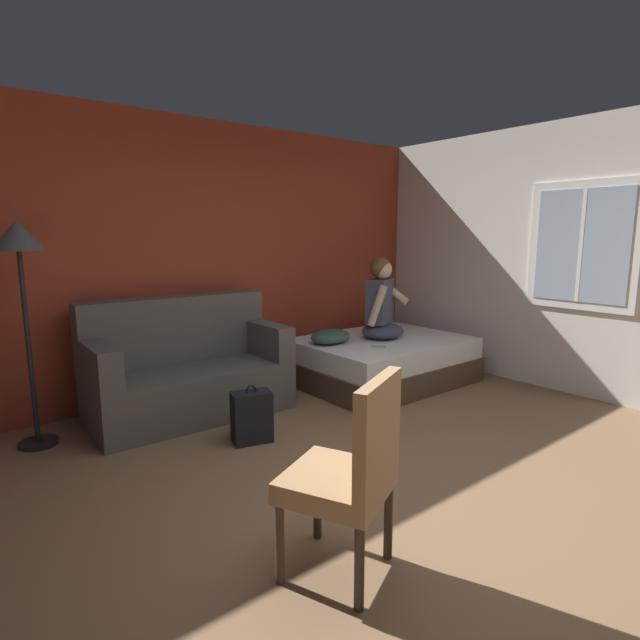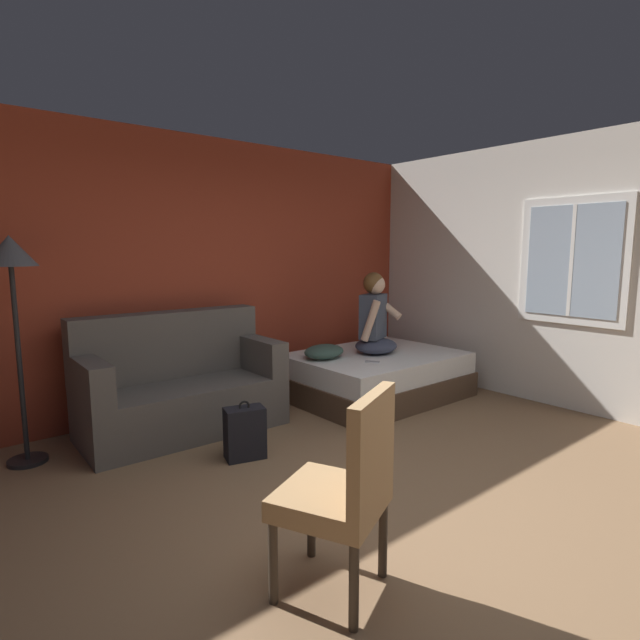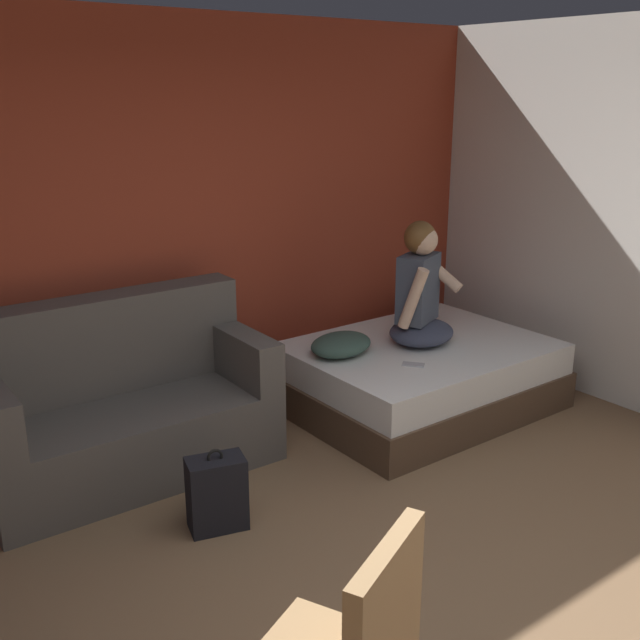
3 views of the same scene
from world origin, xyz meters
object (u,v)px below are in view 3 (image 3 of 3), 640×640
object	(u,v)px
bed	(420,376)
throw_pillow	(341,344)
couch	(124,408)
cell_phone	(413,365)
person_seated	(420,295)
backpack	(216,494)

from	to	relation	value
bed	throw_pillow	xyz separation A→B (m)	(-0.59, 0.18, 0.31)
couch	cell_phone	xyz separation A→B (m)	(1.73, -0.68, 0.09)
person_seated	cell_phone	bearing A→B (deg)	-138.21
couch	backpack	bearing A→B (deg)	-82.34
bed	backpack	bearing A→B (deg)	-165.83
couch	cell_phone	size ratio (longest dim) A/B	11.91
person_seated	backpack	world-z (taller)	person_seated
couch	throw_pillow	bearing A→B (deg)	-8.70
cell_phone	throw_pillow	bearing A→B (deg)	-100.15
person_seated	backpack	bearing A→B (deg)	-164.88
bed	throw_pillow	world-z (taller)	throw_pillow
person_seated	couch	bearing A→B (deg)	169.96
cell_phone	couch	bearing A→B (deg)	-60.34
backpack	cell_phone	xyz separation A→B (m)	(1.61, 0.22, 0.29)
couch	person_seated	xyz separation A→B (m)	(2.08, -0.37, 0.44)
backpack	throw_pillow	bearing A→B (deg)	26.24
person_seated	backpack	size ratio (longest dim) A/B	1.91
bed	backpack	world-z (taller)	bed
backpack	cell_phone	bearing A→B (deg)	7.68
backpack	cell_phone	distance (m)	1.65
bed	couch	bearing A→B (deg)	168.89
couch	throw_pillow	size ratio (longest dim) A/B	3.57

